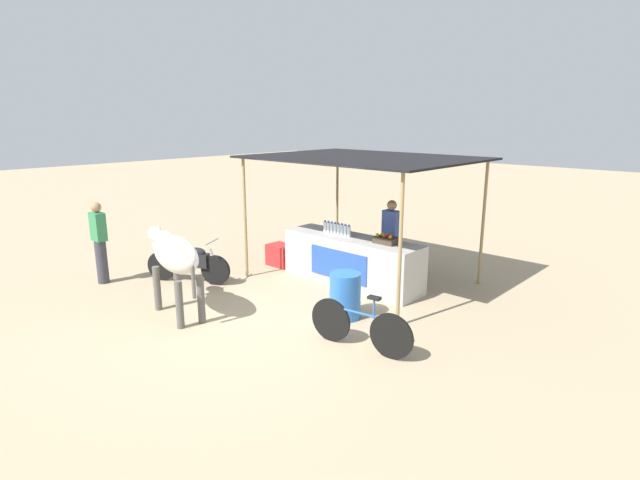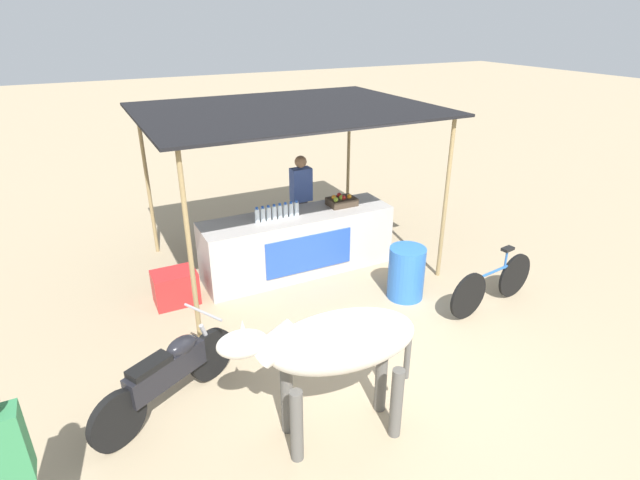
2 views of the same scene
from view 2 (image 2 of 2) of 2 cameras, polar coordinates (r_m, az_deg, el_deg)
ground_plane at (r=6.40m, az=5.94°, el=-11.71°), size 60.00×60.00×0.00m
stall_counter at (r=7.82m, az=-2.52°, el=-0.35°), size 3.00×0.82×0.96m
stall_awning at (r=7.50m, az=-3.79°, el=14.08°), size 4.20×3.20×2.51m
water_bottle_row at (r=7.42m, az=-4.91°, el=3.17°), size 0.70×0.07×0.25m
fruit_crate at (r=7.99m, az=2.48°, el=4.47°), size 0.44×0.32×0.18m
vendor_behind_counter at (r=8.47m, az=-2.15°, el=4.36°), size 0.34×0.22×1.65m
cooler_box at (r=7.35m, az=-16.19°, el=-5.21°), size 0.60×0.44×0.48m
water_barrel at (r=7.24m, az=9.83°, el=-3.71°), size 0.52×0.52×0.77m
cow at (r=4.59m, az=1.79°, el=-12.07°), size 1.85×0.75×1.44m
motorcycle_parked at (r=5.47m, az=-16.90°, el=-14.37°), size 1.62×0.98×0.90m
bicycle_leaning at (r=7.33m, az=19.14°, el=-4.78°), size 1.65×0.27×0.85m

